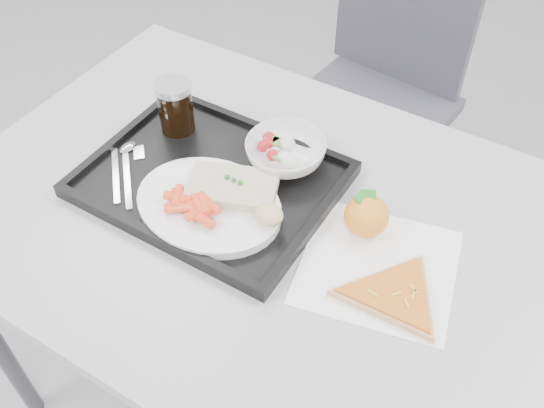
{
  "coord_description": "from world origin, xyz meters",
  "views": [
    {
      "loc": [
        0.37,
        -0.32,
        1.55
      ],
      "look_at": [
        -0.01,
        0.31,
        0.77
      ],
      "focal_mm": 40.0,
      "sensor_mm": 36.0,
      "label": 1
    }
  ],
  "objects_px": {
    "chair": "(382,74)",
    "tray": "(211,181)",
    "salad_bowl": "(286,152)",
    "cola_glass": "(175,106)",
    "pizza_slice": "(394,295)",
    "dinner_plate": "(209,205)",
    "table": "(276,241)",
    "tangerine": "(366,216)"
  },
  "relations": [
    {
      "from": "chair",
      "to": "cola_glass",
      "type": "distance_m",
      "value": 0.78
    },
    {
      "from": "tray",
      "to": "dinner_plate",
      "type": "bearing_deg",
      "value": -56.9
    },
    {
      "from": "chair",
      "to": "cola_glass",
      "type": "height_order",
      "value": "chair"
    },
    {
      "from": "salad_bowl",
      "to": "pizza_slice",
      "type": "relative_size",
      "value": 0.53
    },
    {
      "from": "dinner_plate",
      "to": "salad_bowl",
      "type": "height_order",
      "value": "salad_bowl"
    },
    {
      "from": "cola_glass",
      "to": "pizza_slice",
      "type": "bearing_deg",
      "value": -15.28
    },
    {
      "from": "salad_bowl",
      "to": "pizza_slice",
      "type": "height_order",
      "value": "salad_bowl"
    },
    {
      "from": "salad_bowl",
      "to": "pizza_slice",
      "type": "xyz_separation_m",
      "value": [
        0.3,
        -0.17,
        -0.03
      ]
    },
    {
      "from": "table",
      "to": "tangerine",
      "type": "relative_size",
      "value": 15.34
    },
    {
      "from": "cola_glass",
      "to": "tangerine",
      "type": "distance_m",
      "value": 0.44
    },
    {
      "from": "pizza_slice",
      "to": "tangerine",
      "type": "bearing_deg",
      "value": 133.34
    },
    {
      "from": "dinner_plate",
      "to": "salad_bowl",
      "type": "xyz_separation_m",
      "value": [
        0.05,
        0.18,
        0.01
      ]
    },
    {
      "from": "salad_bowl",
      "to": "cola_glass",
      "type": "relative_size",
      "value": 1.41
    },
    {
      "from": "salad_bowl",
      "to": "cola_glass",
      "type": "height_order",
      "value": "cola_glass"
    },
    {
      "from": "dinner_plate",
      "to": "pizza_slice",
      "type": "relative_size",
      "value": 0.94
    },
    {
      "from": "pizza_slice",
      "to": "chair",
      "type": "bearing_deg",
      "value": 113.61
    },
    {
      "from": "table",
      "to": "chair",
      "type": "bearing_deg",
      "value": 98.72
    },
    {
      "from": "dinner_plate",
      "to": "tangerine",
      "type": "bearing_deg",
      "value": 23.92
    },
    {
      "from": "tray",
      "to": "pizza_slice",
      "type": "relative_size",
      "value": 1.57
    },
    {
      "from": "tray",
      "to": "table",
      "type": "bearing_deg",
      "value": -2.84
    },
    {
      "from": "tray",
      "to": "cola_glass",
      "type": "xyz_separation_m",
      "value": [
        -0.14,
        0.09,
        0.06
      ]
    },
    {
      "from": "salad_bowl",
      "to": "dinner_plate",
      "type": "bearing_deg",
      "value": -106.93
    },
    {
      "from": "salad_bowl",
      "to": "chair",
      "type": "bearing_deg",
      "value": 96.04
    },
    {
      "from": "cola_glass",
      "to": "pizza_slice",
      "type": "distance_m",
      "value": 0.56
    },
    {
      "from": "table",
      "to": "dinner_plate",
      "type": "xyz_separation_m",
      "value": [
        -0.1,
        -0.06,
        0.09
      ]
    },
    {
      "from": "table",
      "to": "salad_bowl",
      "type": "bearing_deg",
      "value": 113.07
    },
    {
      "from": "tray",
      "to": "cola_glass",
      "type": "relative_size",
      "value": 4.17
    },
    {
      "from": "tray",
      "to": "dinner_plate",
      "type": "distance_m",
      "value": 0.08
    },
    {
      "from": "salad_bowl",
      "to": "tray",
      "type": "bearing_deg",
      "value": -130.54
    },
    {
      "from": "chair",
      "to": "tray",
      "type": "relative_size",
      "value": 2.07
    },
    {
      "from": "table",
      "to": "dinner_plate",
      "type": "relative_size",
      "value": 4.44
    },
    {
      "from": "dinner_plate",
      "to": "chair",
      "type": "bearing_deg",
      "value": 91.22
    },
    {
      "from": "chair",
      "to": "tray",
      "type": "bearing_deg",
      "value": -91.71
    },
    {
      "from": "salad_bowl",
      "to": "tangerine",
      "type": "xyz_separation_m",
      "value": [
        0.2,
        -0.06,
        -0.0
      ]
    },
    {
      "from": "table",
      "to": "pizza_slice",
      "type": "distance_m",
      "value": 0.27
    },
    {
      "from": "salad_bowl",
      "to": "tangerine",
      "type": "relative_size",
      "value": 1.94
    },
    {
      "from": "chair",
      "to": "dinner_plate",
      "type": "distance_m",
      "value": 0.89
    },
    {
      "from": "salad_bowl",
      "to": "cola_glass",
      "type": "distance_m",
      "value": 0.24
    },
    {
      "from": "tangerine",
      "to": "tray",
      "type": "bearing_deg",
      "value": -170.84
    },
    {
      "from": "salad_bowl",
      "to": "tangerine",
      "type": "height_order",
      "value": "tangerine"
    },
    {
      "from": "table",
      "to": "dinner_plate",
      "type": "distance_m",
      "value": 0.15
    },
    {
      "from": "table",
      "to": "chair",
      "type": "xyz_separation_m",
      "value": [
        -0.12,
        0.8,
        -0.15
      ]
    }
  ]
}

